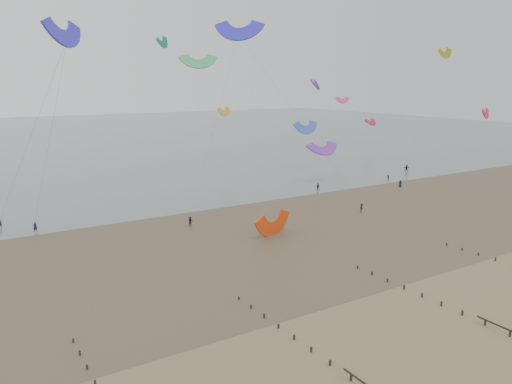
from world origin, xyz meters
TOP-DOWN VIEW (x-y plane):
  - ground at (0.00, 0.00)m, footprint 500.00×500.00m
  - sea_and_shore at (-4.08, 34.40)m, footprint 500.00×665.00m
  - kitesurfer_lead at (-29.30, 52.20)m, footprint 0.62×0.43m
  - kitesurfers at (35.85, 49.03)m, footprint 101.09×26.93m
  - grounded_kite at (3.02, 30.39)m, footprint 8.79×7.80m
  - kites_airborne at (-7.73, 89.10)m, footprint 232.78×111.97m

SIDE VIEW (x-z plane):
  - ground at x=0.00m, z-range 0.00..0.00m
  - grounded_kite at x=3.02m, z-range -2.01..2.01m
  - sea_and_shore at x=-4.08m, z-range -0.01..0.02m
  - kitesurfer_lead at x=-29.30m, z-range 0.00..1.63m
  - kitesurfers at x=35.85m, z-range -0.08..1.79m
  - kites_airborne at x=-7.73m, z-range 2.26..39.13m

